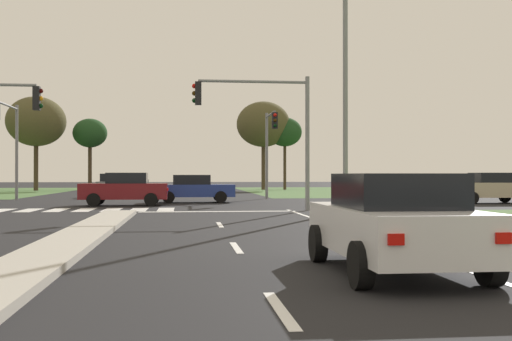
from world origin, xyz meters
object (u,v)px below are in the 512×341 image
car_grey_eighth (113,185)px  traffic_signal_far_right (270,139)px  car_blue_second (194,188)px  traffic_signal_near_right (265,117)px  treeline_third (90,134)px  treeline_fifth (285,132)px  street_lamp_second (342,64)px  car_white_near (394,222)px  car_black_third (138,182)px  treeline_fourth (263,124)px  treeline_second (36,122)px  car_beige_sixth (490,188)px  traffic_signal_far_left (9,133)px  car_maroon_fourth (125,189)px

car_grey_eighth → traffic_signal_far_right: 11.60m
car_blue_second → traffic_signal_near_right: 9.31m
treeline_third → traffic_signal_far_right: bearing=-60.5°
traffic_signal_near_right → treeline_fifth: size_ratio=0.77×
traffic_signal_far_right → street_lamp_second: size_ratio=0.49×
car_white_near → car_black_third: car_black_third is taller
treeline_fourth → traffic_signal_near_right: bearing=-97.0°
car_blue_second → street_lamp_second: size_ratio=0.40×
treeline_second → treeline_fifth: 24.19m
traffic_signal_near_right → car_black_third: bearing=101.5°
traffic_signal_far_right → treeline_second: 30.77m
car_black_third → treeline_fifth: bearing=170.1°
car_white_near → car_grey_eighth: bearing=103.2°
car_white_near → car_grey_eighth: (-7.95, 33.90, 0.03)m
car_beige_sixth → street_lamp_second: bearing=124.7°
street_lamp_second → treeline_third: size_ratio=1.56×
car_blue_second → treeline_fourth: (7.44, 28.92, 5.84)m
car_black_third → car_grey_eighth: 22.52m
treeline_second → car_black_third: bearing=22.7°
traffic_signal_near_right → treeline_second: size_ratio=0.63×
car_white_near → traffic_signal_far_left: 31.49m
car_blue_second → street_lamp_second: street_lamp_second is taller
car_blue_second → treeline_fourth: bearing=165.6°
car_black_third → treeline_fourth: treeline_fourth is taller
car_grey_eighth → treeline_fourth: size_ratio=0.46×
car_beige_sixth → traffic_signal_far_right: (-10.91, 6.21, 2.86)m
car_beige_sixth → traffic_signal_far_left: traffic_signal_far_left is taller
car_white_near → traffic_signal_far_right: size_ratio=0.78×
car_blue_second → car_beige_sixth: bearing=80.2°
car_grey_eighth → street_lamp_second: (11.12, -18.22, 5.23)m
car_white_near → car_grey_eighth: size_ratio=1.01×
car_blue_second → traffic_signal_near_right: bearing=19.0°
treeline_fourth → treeline_fifth: size_ratio=1.22×
car_blue_second → car_grey_eighth: bearing=-149.1°
traffic_signal_near_right → treeline_fourth: 37.59m
traffic_signal_far_left → treeline_third: (0.83, 25.63, 1.62)m
car_blue_second → car_grey_eighth: 10.27m
car_black_third → treeline_second: (-9.32, -3.90, 5.77)m
car_white_near → traffic_signal_near_right: bearing=89.4°
car_maroon_fourth → traffic_signal_far_left: size_ratio=0.74×
car_blue_second → traffic_signal_far_right: bearing=127.2°
traffic_signal_far_right → car_maroon_fourth: bearing=-140.9°
car_beige_sixth → traffic_signal_near_right: 14.22m
car_white_near → treeline_fourth: 54.53m
traffic_signal_far_left → traffic_signal_near_right: bearing=-40.9°
car_black_third → traffic_signal_far_right: (9.84, -27.81, 2.90)m
car_beige_sixth → treeline_fourth: size_ratio=0.48×
car_blue_second → car_black_third: 31.76m
car_beige_sixth → traffic_signal_near_right: bearing=113.8°
car_maroon_fourth → traffic_signal_far_right: size_ratio=0.78×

